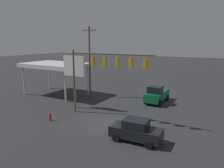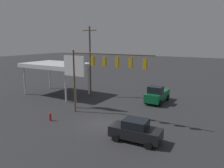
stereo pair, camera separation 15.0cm
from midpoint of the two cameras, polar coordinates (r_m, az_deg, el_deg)
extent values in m
plane|color=#2D2D30|center=(22.88, -2.41, -10.42)|extent=(200.00, 200.00, 0.00)
cylinder|color=brown|center=(26.11, -9.65, 0.62)|extent=(0.20, 0.20, 7.39)
cylinder|color=brown|center=(22.83, -0.40, 7.86)|extent=(9.81, 0.14, 0.14)
cube|color=#B79314|center=(24.09, -4.87, 6.04)|extent=(0.36, 0.28, 1.00)
sphere|color=#FF4141|center=(24.21, -4.62, 6.78)|extent=(0.22, 0.22, 0.22)
sphere|color=#392305|center=(24.24, -4.61, 6.08)|extent=(0.22, 0.22, 0.22)
sphere|color=black|center=(24.26, -4.60, 5.37)|extent=(0.22, 0.22, 0.22)
cube|color=#B79314|center=(23.23, -1.78, 5.88)|extent=(0.36, 0.28, 1.00)
sphere|color=#FF4141|center=(23.36, -1.54, 6.65)|extent=(0.22, 0.22, 0.22)
sphere|color=#392305|center=(23.39, -1.53, 5.92)|extent=(0.22, 0.22, 0.22)
sphere|color=black|center=(23.42, -1.53, 5.19)|extent=(0.22, 0.22, 0.22)
cube|color=#B79314|center=(22.45, 1.54, 5.69)|extent=(0.36, 0.28, 1.00)
sphere|color=#FF4141|center=(22.58, 1.77, 6.49)|extent=(0.22, 0.22, 0.22)
sphere|color=#392305|center=(22.61, 1.77, 5.73)|extent=(0.22, 0.22, 0.22)
sphere|color=black|center=(22.64, 1.76, 4.98)|extent=(0.22, 0.22, 0.22)
cube|color=#B79314|center=(21.75, 5.07, 5.47)|extent=(0.36, 0.28, 1.00)
sphere|color=#FF4141|center=(21.89, 5.30, 6.29)|extent=(0.22, 0.22, 0.22)
sphere|color=#392305|center=(21.91, 5.28, 5.51)|extent=(0.22, 0.22, 0.22)
sphere|color=black|center=(21.95, 5.27, 4.73)|extent=(0.22, 0.22, 0.22)
cube|color=#B79314|center=(21.13, 8.83, 5.21)|extent=(0.36, 0.28, 1.00)
sphere|color=#FF4141|center=(21.27, 9.04, 6.06)|extent=(0.22, 0.22, 0.22)
sphere|color=#392305|center=(21.30, 9.02, 5.26)|extent=(0.22, 0.22, 0.22)
sphere|color=black|center=(21.34, 8.99, 4.46)|extent=(0.22, 0.22, 0.22)
cylinder|color=brown|center=(33.25, -5.61, 5.71)|extent=(0.26, 0.26, 10.52)
cube|color=brown|center=(33.12, -5.77, 13.76)|extent=(2.40, 0.14, 0.14)
cube|color=silver|center=(35.31, -14.35, 4.84)|extent=(9.84, 6.50, 0.60)
cube|color=red|center=(37.68, -10.83, 5.37)|extent=(9.84, 0.06, 0.36)
cylinder|color=silver|center=(34.84, -6.02, 0.88)|extent=(0.24, 0.24, 4.40)
cylinder|color=silver|center=(40.54, -15.86, 1.98)|extent=(0.24, 0.24, 4.40)
cylinder|color=silver|center=(30.84, -11.91, -0.66)|extent=(0.24, 0.24, 4.40)
cylinder|color=silver|center=(37.16, -21.78, 0.79)|extent=(0.24, 0.24, 4.40)
cylinder|color=silver|center=(27.74, -9.54, 0.44)|extent=(0.24, 0.24, 6.62)
cube|color=white|center=(27.43, -9.68, 4.67)|extent=(3.12, 0.24, 2.50)
cube|color=black|center=(27.53, -9.50, 4.70)|extent=(2.18, 0.04, 0.88)
cube|color=#0C592D|center=(31.06, 11.91, -2.95)|extent=(2.03, 5.21, 1.10)
cube|color=black|center=(30.00, 11.43, -1.47)|extent=(1.85, 1.61, 0.90)
cylinder|color=black|center=(29.34, 12.69, -4.93)|extent=(0.22, 0.80, 0.80)
cylinder|color=black|center=(29.99, 8.97, -4.44)|extent=(0.22, 0.80, 0.80)
cylinder|color=black|center=(32.48, 14.53, -3.45)|extent=(0.22, 0.80, 0.80)
cylinder|color=black|center=(33.06, 11.13, -3.03)|extent=(0.22, 0.80, 0.80)
cube|color=black|center=(19.14, 6.37, -12.45)|extent=(4.49, 2.04, 0.90)
cube|color=black|center=(18.83, 6.43, -10.22)|extent=(2.09, 1.76, 0.70)
cylinder|color=black|center=(19.08, 1.18, -13.94)|extent=(0.67, 0.26, 0.66)
cylinder|color=black|center=(20.60, 3.51, -11.98)|extent=(0.67, 0.26, 0.66)
cylinder|color=black|center=(18.12, 9.62, -15.54)|extent=(0.67, 0.26, 0.66)
cylinder|color=black|center=(19.71, 11.33, -13.30)|extent=(0.67, 0.26, 0.66)
cylinder|color=red|center=(24.56, -15.64, -8.43)|extent=(0.24, 0.24, 0.70)
sphere|color=red|center=(24.42, -15.69, -7.50)|extent=(0.22, 0.22, 0.22)
camera|label=1|loc=(0.08, -89.82, 0.04)|focal=35.00mm
camera|label=2|loc=(0.08, 90.18, -0.04)|focal=35.00mm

